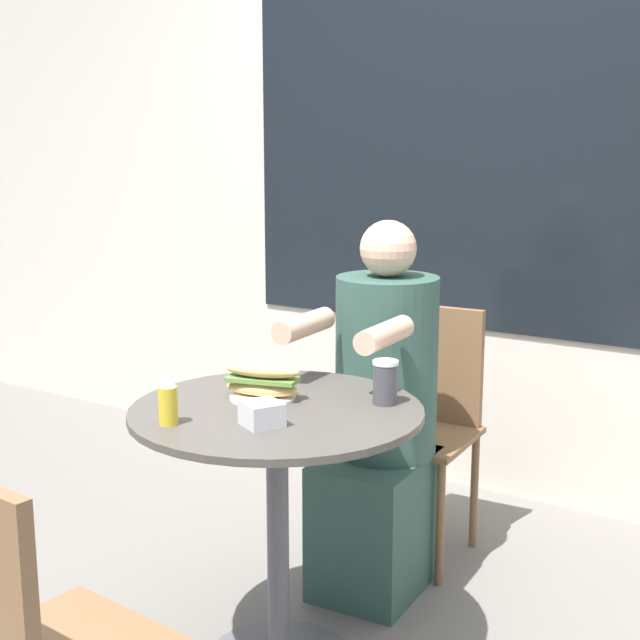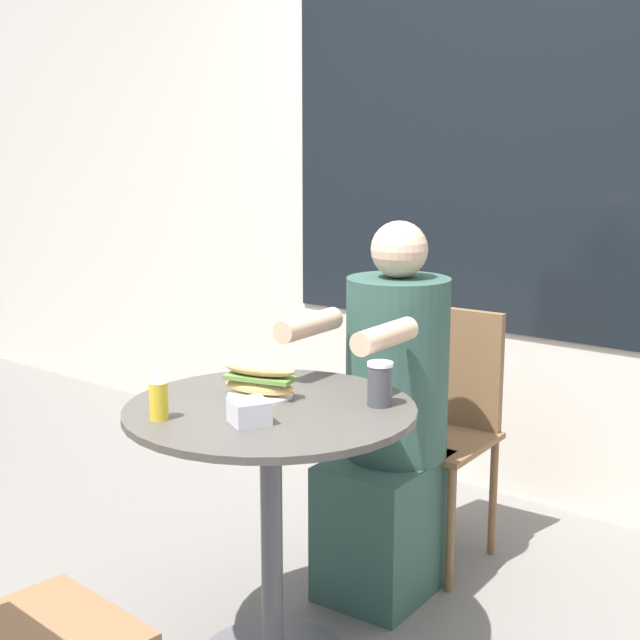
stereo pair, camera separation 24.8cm
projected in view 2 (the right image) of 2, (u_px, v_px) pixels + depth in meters
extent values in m
cube|color=beige|center=(539.00, 153.00, 3.43)|extent=(8.00, 0.08, 2.80)
cube|color=black|center=(476.00, 154.00, 3.54)|extent=(1.79, 0.01, 1.41)
cylinder|color=#47423D|center=(270.00, 410.00, 2.36)|extent=(0.78, 0.78, 0.02)
cylinder|color=#515156|center=(272.00, 539.00, 2.43)|extent=(0.06, 0.06, 0.72)
cube|color=brown|center=(431.00, 439.00, 3.05)|extent=(0.40, 0.40, 0.02)
cube|color=brown|center=(456.00, 367.00, 3.15)|extent=(0.35, 0.05, 0.42)
cylinder|color=brown|center=(450.00, 529.00, 2.87)|extent=(0.03, 0.03, 0.43)
cylinder|color=brown|center=(364.00, 506.00, 3.06)|extent=(0.03, 0.03, 0.43)
cylinder|color=brown|center=(493.00, 496.00, 3.14)|extent=(0.03, 0.03, 0.43)
cylinder|color=brown|center=(411.00, 477.00, 3.32)|extent=(0.03, 0.03, 0.43)
cube|color=#2D4C42|center=(384.00, 525.00, 2.88)|extent=(0.34, 0.43, 0.45)
cylinder|color=#2D4C42|center=(397.00, 368.00, 2.83)|extent=(0.33, 0.33, 0.58)
sphere|color=#D6A889|center=(399.00, 249.00, 2.75)|extent=(0.18, 0.18, 0.18)
cylinder|color=#D6A889|center=(385.00, 336.00, 2.48)|extent=(0.08, 0.27, 0.07)
cylinder|color=#D6A889|center=(309.00, 325.00, 2.63)|extent=(0.08, 0.27, 0.07)
cube|color=brown|center=(31.00, 640.00, 1.83)|extent=(0.41, 0.41, 0.02)
cylinder|color=white|center=(260.00, 395.00, 2.44)|extent=(0.18, 0.18, 0.01)
ellipsoid|color=tan|center=(260.00, 387.00, 2.44)|extent=(0.22, 0.12, 0.04)
cube|color=olive|center=(260.00, 378.00, 2.44)|extent=(0.21, 0.12, 0.01)
ellipsoid|color=tan|center=(260.00, 369.00, 2.43)|extent=(0.22, 0.12, 0.04)
cylinder|color=#424247|center=(380.00, 386.00, 2.35)|extent=(0.07, 0.07, 0.11)
cylinder|color=white|center=(380.00, 364.00, 2.34)|extent=(0.07, 0.07, 0.01)
cube|color=silver|center=(249.00, 412.00, 2.21)|extent=(0.12, 0.12, 0.06)
cylinder|color=gold|center=(159.00, 401.00, 2.24)|extent=(0.05, 0.05, 0.10)
cone|color=white|center=(158.00, 377.00, 2.23)|extent=(0.04, 0.04, 0.03)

